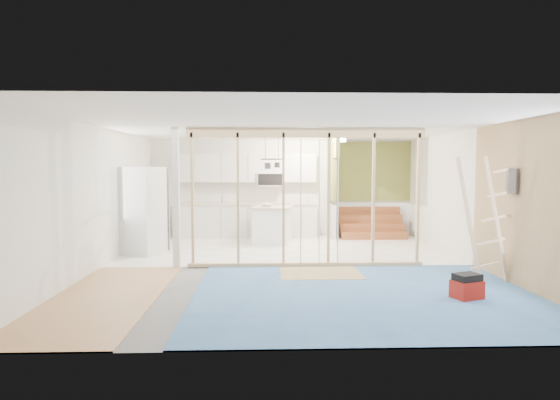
{
  "coord_description": "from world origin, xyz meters",
  "views": [
    {
      "loc": [
        -0.47,
        -8.63,
        1.87
      ],
      "look_at": [
        -0.16,
        0.6,
        1.22
      ],
      "focal_mm": 30.0,
      "sensor_mm": 36.0,
      "label": 1
    }
  ],
  "objects_px": {
    "island": "(272,225)",
    "toolbox": "(467,287)",
    "fridge": "(141,211)",
    "ladder": "(486,219)"
  },
  "relations": [
    {
      "from": "island",
      "to": "toolbox",
      "type": "height_order",
      "value": "island"
    },
    {
      "from": "fridge",
      "to": "island",
      "type": "height_order",
      "value": "fridge"
    },
    {
      "from": "island",
      "to": "toolbox",
      "type": "distance_m",
      "value": 5.61
    },
    {
      "from": "island",
      "to": "ladder",
      "type": "bearing_deg",
      "value": -38.5
    },
    {
      "from": "fridge",
      "to": "island",
      "type": "bearing_deg",
      "value": 43.78
    },
    {
      "from": "island",
      "to": "ladder",
      "type": "xyz_separation_m",
      "value": [
        3.37,
        -3.99,
        0.58
      ]
    },
    {
      "from": "island",
      "to": "toolbox",
      "type": "xyz_separation_m",
      "value": [
        2.67,
        -4.93,
        -0.28
      ]
    },
    {
      "from": "fridge",
      "to": "toolbox",
      "type": "height_order",
      "value": "fridge"
    },
    {
      "from": "fridge",
      "to": "toolbox",
      "type": "xyz_separation_m",
      "value": [
        5.5,
        -3.65,
        -0.76
      ]
    },
    {
      "from": "toolbox",
      "to": "ladder",
      "type": "bearing_deg",
      "value": 32.82
    }
  ]
}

